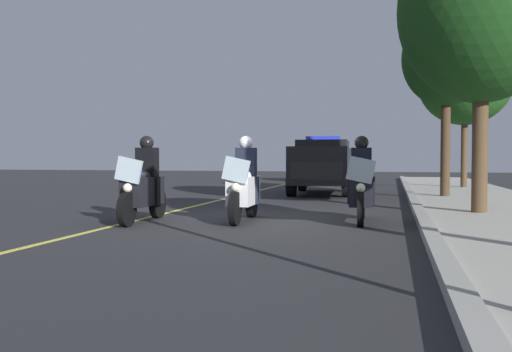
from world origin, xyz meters
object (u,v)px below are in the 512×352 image
at_px(police_motorcycle_trailing, 361,187).
at_px(tree_behind_suv, 465,81).
at_px(tree_far_back, 446,58).
at_px(police_motorcycle_lead_right, 244,187).
at_px(tree_mid_block, 482,9).
at_px(police_suv, 323,164).
at_px(police_motorcycle_lead_left, 143,187).

distance_m(police_motorcycle_trailing, tree_behind_suv, 13.32).
bearing_deg(police_motorcycle_trailing, tree_far_back, 161.97).
height_order(police_motorcycle_lead_right, police_motorcycle_trailing, same).
xyz_separation_m(police_motorcycle_lead_right, tree_behind_suv, (-12.78, 5.70, 3.69)).
distance_m(police_motorcycle_lead_right, tree_mid_block, 6.35).
bearing_deg(police_motorcycle_trailing, police_suv, -167.72).
relative_size(police_motorcycle_lead_right, tree_behind_suv, 0.35).
bearing_deg(tree_mid_block, police_motorcycle_lead_left, -68.13).
xyz_separation_m(police_motorcycle_lead_left, tree_mid_block, (-2.65, 6.60, 3.75)).
bearing_deg(police_motorcycle_lead_right, tree_mid_block, 113.13).
distance_m(tree_mid_block, tree_far_back, 5.13).
height_order(police_motorcycle_trailing, tree_far_back, tree_far_back).
relative_size(police_motorcycle_trailing, tree_mid_block, 0.34).
distance_m(police_suv, tree_behind_suv, 7.39).
relative_size(police_suv, tree_mid_block, 0.78).
relative_size(police_motorcycle_lead_right, tree_mid_block, 0.34).
height_order(police_motorcycle_lead_left, police_motorcycle_lead_right, same).
xyz_separation_m(police_motorcycle_lead_left, police_motorcycle_lead_right, (-0.64, 1.89, 0.00)).
xyz_separation_m(police_motorcycle_lead_left, tree_far_back, (-7.77, 6.36, 3.62)).
bearing_deg(police_motorcycle_lead_left, tree_behind_suv, 150.51).
xyz_separation_m(police_motorcycle_lead_left, tree_behind_suv, (-13.42, 7.59, 3.69)).
distance_m(police_motorcycle_lead_left, tree_mid_block, 8.04).
xyz_separation_m(police_motorcycle_trailing, tree_far_back, (-6.69, 2.18, 3.62)).
bearing_deg(police_suv, police_motorcycle_trailing, 12.28).
distance_m(police_motorcycle_lead_right, police_motorcycle_trailing, 2.33).
bearing_deg(tree_far_back, police_suv, -112.00).
bearing_deg(police_motorcycle_trailing, tree_behind_suv, 164.56).
distance_m(police_motorcycle_lead_right, police_suv, 8.76).
bearing_deg(police_motorcycle_lead_left, police_motorcycle_trailing, 104.48).
relative_size(police_motorcycle_lead_right, police_suv, 0.43).
relative_size(police_motorcycle_lead_left, police_suv, 0.43).
distance_m(police_motorcycle_trailing, tree_far_back, 7.91).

